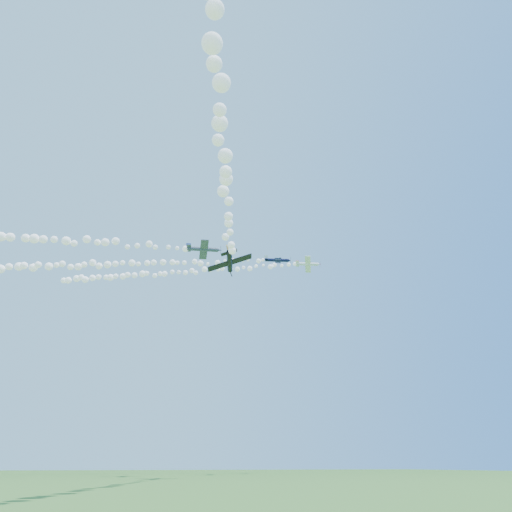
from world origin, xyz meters
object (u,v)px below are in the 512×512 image
object	(u,v)px
plane_white	(308,264)
plane_navy	(278,260)
plane_grey	(204,249)
plane_black	(230,262)

from	to	relation	value
plane_white	plane_navy	bearing A→B (deg)	-114.04
plane_white	plane_navy	size ratio (longest dim) A/B	1.08
plane_navy	plane_white	bearing A→B (deg)	60.87
plane_navy	plane_grey	bearing A→B (deg)	-133.24
plane_grey	plane_black	world-z (taller)	plane_grey
plane_black	plane_navy	bearing A→B (deg)	-21.59
plane_navy	plane_grey	distance (m)	23.59
plane_navy	plane_black	distance (m)	32.76
plane_grey	plane_black	size ratio (longest dim) A/B	1.02
plane_white	plane_grey	xyz separation A→B (m)	(-34.00, -22.65, -11.13)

